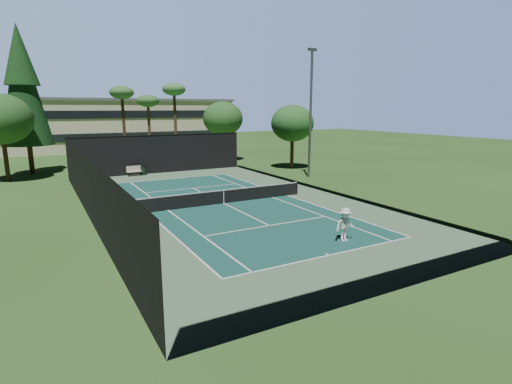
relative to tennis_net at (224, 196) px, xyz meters
The scene contains 22 objects.
ground 0.56m from the tennis_net, ahead, with size 160.00×160.00×0.00m, color #29501E.
apron_slab 0.55m from the tennis_net, ahead, with size 18.00×32.00×0.01m, color #507251.
court_surface 0.55m from the tennis_net, ahead, with size 10.97×23.77×0.01m, color #174B43.
court_lines 0.54m from the tennis_net, ahead, with size 11.07×23.87×0.01m.
tennis_net is the anchor object (origin of this frame).
fence 1.45m from the tennis_net, 90.00° to the left, with size 18.04×32.05×4.03m.
player 10.80m from the tennis_net, 79.18° to the right, with size 1.14×0.65×1.76m, color white.
tennis_ball_a 12.35m from the tennis_net, 96.89° to the right, with size 0.06×0.06×0.06m, color gold.
tennis_ball_b 4.60m from the tennis_net, 159.81° to the left, with size 0.07×0.07×0.07m, color yellow.
tennis_ball_c 4.01m from the tennis_net, 51.35° to the left, with size 0.07×0.07×0.07m, color #C2CF2F.
tennis_ball_d 6.70m from the tennis_net, 152.32° to the left, with size 0.07×0.07×0.07m, color #C4D530.
park_bench 15.68m from the tennis_net, 100.83° to the left, with size 1.50×0.45×1.02m.
trash_bin 15.54m from the tennis_net, 97.48° to the left, with size 0.56×0.56×0.95m.
pine_tree 26.63m from the tennis_net, 118.61° to the left, with size 4.80×4.80×15.00m.
palm_a 25.26m from the tennis_net, 94.76° to the left, with size 2.80×2.80×9.32m.
palm_b 26.92m from the tennis_net, 86.70° to the left, with size 2.80×2.80×8.42m.
palm_c 24.69m from the tennis_net, 80.13° to the left, with size 2.80×2.80×9.77m.
decid_tree_a 24.65m from the tennis_net, 65.56° to the left, with size 5.12×5.12×7.62m.
decid_tree_b 18.99m from the tennis_net, 40.60° to the left, with size 4.80×4.80×7.14m.
decid_tree_c 23.39m from the tennis_net, 127.87° to the left, with size 5.44×5.44×8.09m.
campus_building 46.12m from the tennis_net, 90.00° to the left, with size 40.50×12.50×8.30m.
light_pole 14.66m from the tennis_net, 26.57° to the left, with size 0.90×0.25×12.22m.
Camera 1 is at (-11.55, -25.62, 6.74)m, focal length 28.00 mm.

